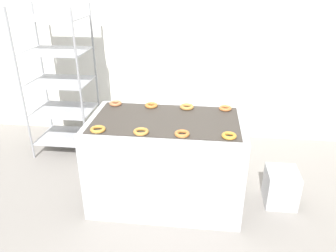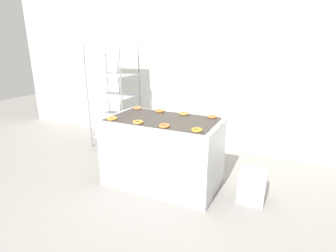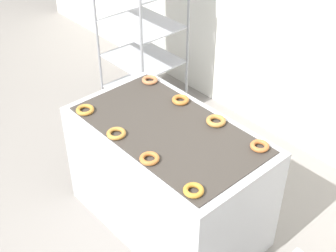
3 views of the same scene
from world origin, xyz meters
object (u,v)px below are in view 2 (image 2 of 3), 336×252
baking_rack_cart (114,96)px  donut_far_right (212,117)px  glaze_bin (252,186)px  fryer_machine (163,152)px  donut_near_left (112,118)px  donut_near_midleft (138,122)px  donut_far_left (137,108)px  donut_near_midright (164,126)px  donut_far_midright (184,114)px  donut_near_right (197,130)px  donut_far_midleft (160,111)px

baking_rack_cart → donut_far_right: size_ratio=14.57×
glaze_bin → fryer_machine: bearing=-176.2°
glaze_bin → donut_far_right: bearing=159.3°
donut_near_left → glaze_bin: bearing=12.7°
donut_near_midleft → donut_far_left: size_ratio=1.05×
donut_far_right → baking_rack_cart: bearing=162.6°
glaze_bin → donut_near_midright: size_ratio=2.86×
donut_near_midright → donut_far_right: same height
baking_rack_cart → donut_far_midright: bearing=-21.5°
glaze_bin → donut_near_right: (-0.56, -0.36, 0.70)m
glaze_bin → donut_far_midright: size_ratio=2.62×
donut_near_right → donut_near_midleft: bearing=-179.5°
donut_near_midright → donut_far_right: bearing=58.0°
baking_rack_cart → glaze_bin: baking_rack_cart is taller
donut_far_midright → glaze_bin: bearing=-12.5°
donut_near_left → donut_far_midright: bearing=39.6°
baking_rack_cart → donut_near_midright: size_ratio=14.26×
baking_rack_cart → donut_near_right: baking_rack_cart is taller
baking_rack_cart → donut_far_right: 1.95m
donut_far_right → glaze_bin: bearing=-20.7°
glaze_bin → donut_far_midright: donut_far_midright is taller
donut_near_midleft → baking_rack_cart: bearing=135.2°
donut_near_left → donut_far_right: (1.05, 0.58, 0.00)m
donut_near_midleft → donut_far_midleft: (-0.01, 0.57, 0.00)m
donut_far_midleft → donut_near_right: bearing=-38.6°
donut_near_right → donut_far_right: same height
fryer_machine → donut_far_midright: 0.55m
donut_near_midleft → donut_far_left: donut_far_left is taller
donut_far_midright → donut_far_left: bearing=178.8°
donut_near_midleft → donut_far_midleft: bearing=91.0°
donut_near_left → donut_near_right: size_ratio=1.06×
donut_far_left → donut_far_midleft: 0.35m
baking_rack_cart → donut_far_left: baking_rack_cart is taller
donut_near_midright → donut_far_midright: (0.00, 0.57, 0.00)m
baking_rack_cart → donut_near_right: (1.87, -1.16, -0.01)m
donut_far_left → donut_far_right: (1.06, -0.01, 0.00)m
donut_near_midleft → donut_far_right: 0.90m
donut_near_left → baking_rack_cart: bearing=125.0°
donut_far_midleft → fryer_machine: bearing=-57.4°
donut_far_left → glaze_bin: bearing=-7.7°
fryer_machine → donut_near_midright: 0.56m
glaze_bin → donut_far_midleft: donut_far_midleft is taller
glaze_bin → donut_near_right: donut_near_right is taller
donut_near_left → donut_near_midright: 0.69m
donut_near_right → donut_far_left: (-1.06, 0.58, -0.00)m
fryer_machine → donut_near_midleft: size_ratio=11.00×
donut_far_midleft → donut_far_right: (0.70, 0.01, -0.00)m
donut_near_midright → donut_far_midleft: size_ratio=0.99×
glaze_bin → donut_far_midright: 1.18m
donut_far_midleft → donut_near_left: bearing=-121.4°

